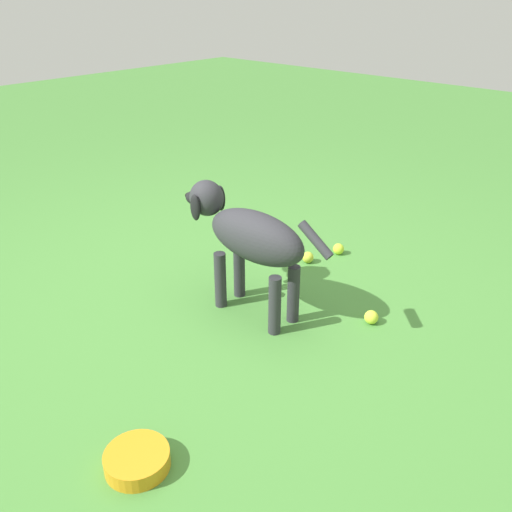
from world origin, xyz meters
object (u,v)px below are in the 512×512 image
(dog, at_px, (248,236))
(tennis_ball_2, at_px, (308,257))
(tennis_ball_0, at_px, (338,249))
(tennis_ball_1, at_px, (371,317))
(water_bowl, at_px, (137,460))

(dog, height_order, tennis_ball_2, dog)
(tennis_ball_0, distance_m, tennis_ball_1, 0.73)
(dog, height_order, tennis_ball_1, dog)
(tennis_ball_1, distance_m, tennis_ball_2, 0.67)
(water_bowl, bearing_deg, dog, 112.46)
(tennis_ball_1, height_order, water_bowl, tennis_ball_1)
(dog, distance_m, tennis_ball_2, 0.70)
(dog, height_order, tennis_ball_0, dog)
(tennis_ball_1, bearing_deg, tennis_ball_2, 154.10)
(tennis_ball_1, xyz_separation_m, water_bowl, (-0.12, -1.26, -0.00))
(water_bowl, bearing_deg, tennis_ball_0, 103.25)
(tennis_ball_0, height_order, tennis_ball_1, same)
(dog, xyz_separation_m, tennis_ball_2, (-0.08, 0.59, -0.37))
(tennis_ball_1, xyz_separation_m, tennis_ball_2, (-0.60, 0.29, 0.00))
(tennis_ball_0, bearing_deg, tennis_ball_2, -107.94)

